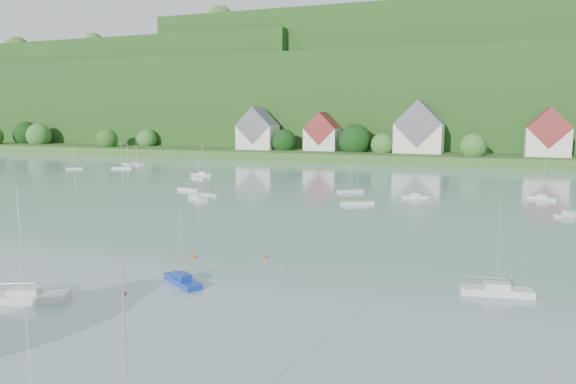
# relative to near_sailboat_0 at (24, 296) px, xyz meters

# --- Properties ---
(far_shore_strip) EXTENTS (600.00, 60.00, 3.00)m
(far_shore_strip) POSITION_rel_near_sailboat_0_xyz_m (8.08, 169.94, 1.01)
(far_shore_strip) COLOR #2F511E
(far_shore_strip) RESTS_ON ground
(forested_ridge) EXTENTS (620.00, 181.22, 69.89)m
(forested_ridge) POSITION_rel_near_sailboat_0_xyz_m (8.48, 238.51, 22.40)
(forested_ridge) COLOR #164215
(forested_ridge) RESTS_ON ground
(village_building_0) EXTENTS (14.00, 10.40, 16.00)m
(village_building_0) POSITION_rel_near_sailboat_0_xyz_m (-46.92, 156.94, 9.02)
(village_building_0) COLOR beige
(village_building_0) RESTS_ON far_shore_strip
(village_building_1) EXTENTS (12.00, 9.36, 14.00)m
(village_building_1) POSITION_rel_near_sailboat_0_xyz_m (-21.92, 158.94, 8.26)
(village_building_1) COLOR beige
(village_building_1) RESTS_ON far_shore_strip
(village_building_2) EXTENTS (16.00, 11.44, 18.00)m
(village_building_2) POSITION_rel_near_sailboat_0_xyz_m (13.08, 157.94, 9.78)
(village_building_2) COLOR beige
(village_building_2) RESTS_ON far_shore_strip
(village_building_3) EXTENTS (13.00, 10.40, 15.50)m
(village_building_3) POSITION_rel_near_sailboat_0_xyz_m (53.08, 155.94, 8.94)
(village_building_3) COLOR beige
(village_building_3) RESTS_ON far_shore_strip
(near_sailboat_0) EXTENTS (7.48, 4.88, 9.84)m
(near_sailboat_0) POSITION_rel_near_sailboat_0_xyz_m (0.00, 0.00, 0.00)
(near_sailboat_0) COLOR silver
(near_sailboat_0) RESTS_ON ground
(near_sailboat_1) EXTENTS (5.43, 4.32, 7.42)m
(near_sailboat_1) POSITION_rel_near_sailboat_0_xyz_m (10.13, 9.15, -0.07)
(near_sailboat_1) COLOR #123598
(near_sailboat_1) RESTS_ON ground
(near_sailboat_3) EXTENTS (6.48, 2.74, 8.48)m
(near_sailboat_3) POSITION_rel_near_sailboat_0_xyz_m (38.19, 16.35, -0.04)
(near_sailboat_3) COLOR silver
(near_sailboat_3) RESTS_ON ground
(mooring_buoy_0) EXTENTS (0.44, 0.44, 0.44)m
(mooring_buoy_0) POSITION_rel_near_sailboat_0_xyz_m (6.87, 4.60, -0.49)
(mooring_buoy_0) COLOR #D34514
(mooring_buoy_0) RESTS_ON ground
(mooring_buoy_2) EXTENTS (0.44, 0.44, 0.44)m
(mooring_buoy_2) POSITION_rel_near_sailboat_0_xyz_m (13.71, 20.80, -0.49)
(mooring_buoy_2) COLOR #D34514
(mooring_buoy_2) RESTS_ON ground
(mooring_buoy_3) EXTENTS (0.44, 0.44, 0.44)m
(mooring_buoy_3) POSITION_rel_near_sailboat_0_xyz_m (6.09, 18.14, -0.49)
(mooring_buoy_3) COLOR #D34514
(mooring_buoy_3) RESTS_ON ground
(far_sailboat_cluster) EXTENTS (196.62, 64.44, 8.71)m
(far_sailboat_cluster) POSITION_rel_near_sailboat_0_xyz_m (12.25, 87.73, -0.12)
(far_sailboat_cluster) COLOR silver
(far_sailboat_cluster) RESTS_ON ground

